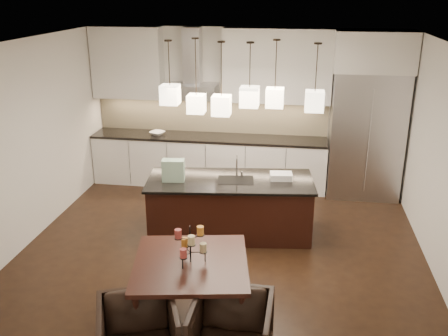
# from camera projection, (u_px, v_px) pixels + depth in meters

# --- Properties ---
(floor) EXTENTS (5.50, 5.50, 0.02)m
(floor) POSITION_uv_depth(u_px,v_px,m) (222.00, 251.00, 6.91)
(floor) COLOR black
(floor) RESTS_ON ground
(ceiling) EXTENTS (5.50, 5.50, 0.02)m
(ceiling) POSITION_uv_depth(u_px,v_px,m) (221.00, 43.00, 5.95)
(ceiling) COLOR white
(ceiling) RESTS_ON wall_back
(wall_back) EXTENTS (5.50, 0.02, 2.80)m
(wall_back) POSITION_uv_depth(u_px,v_px,m) (246.00, 107.00, 9.00)
(wall_back) COLOR silver
(wall_back) RESTS_ON ground
(wall_front) EXTENTS (5.50, 0.02, 2.80)m
(wall_front) POSITION_uv_depth(u_px,v_px,m) (166.00, 267.00, 3.87)
(wall_front) COLOR silver
(wall_front) RESTS_ON ground
(wall_left) EXTENTS (0.02, 5.50, 2.80)m
(wall_left) POSITION_uv_depth(u_px,v_px,m) (23.00, 145.00, 6.83)
(wall_left) COLOR silver
(wall_left) RESTS_ON ground
(wall_right) EXTENTS (0.02, 5.50, 2.80)m
(wall_right) POSITION_uv_depth(u_px,v_px,m) (446.00, 166.00, 6.04)
(wall_right) COLOR silver
(wall_right) RESTS_ON ground
(refrigerator) EXTENTS (1.20, 0.72, 2.15)m
(refrigerator) POSITION_uv_depth(u_px,v_px,m) (366.00, 135.00, 8.45)
(refrigerator) COLOR #B7B7BA
(refrigerator) RESTS_ON floor
(fridge_panel) EXTENTS (1.26, 0.72, 0.65)m
(fridge_panel) POSITION_uv_depth(u_px,v_px,m) (374.00, 51.00, 7.98)
(fridge_panel) COLOR silver
(fridge_panel) RESTS_ON refrigerator
(lower_cabinets) EXTENTS (4.21, 0.62, 0.88)m
(lower_cabinets) POSITION_uv_depth(u_px,v_px,m) (209.00, 161.00, 9.11)
(lower_cabinets) COLOR silver
(lower_cabinets) RESTS_ON floor
(countertop) EXTENTS (4.21, 0.66, 0.04)m
(countertop) POSITION_uv_depth(u_px,v_px,m) (208.00, 137.00, 8.95)
(countertop) COLOR black
(countertop) RESTS_ON lower_cabinets
(backsplash) EXTENTS (4.21, 0.02, 0.63)m
(backsplash) POSITION_uv_depth(u_px,v_px,m) (211.00, 115.00, 9.11)
(backsplash) COLOR tan
(backsplash) RESTS_ON countertop
(upper_cab_left) EXTENTS (1.25, 0.35, 1.25)m
(upper_cab_left) POSITION_uv_depth(u_px,v_px,m) (127.00, 63.00, 8.85)
(upper_cab_left) COLOR silver
(upper_cab_left) RESTS_ON wall_back
(upper_cab_right) EXTENTS (1.85, 0.35, 1.25)m
(upper_cab_right) POSITION_uv_depth(u_px,v_px,m) (277.00, 66.00, 8.48)
(upper_cab_right) COLOR silver
(upper_cab_right) RESTS_ON wall_back
(hood_canopy) EXTENTS (0.90, 0.52, 0.24)m
(hood_canopy) POSITION_uv_depth(u_px,v_px,m) (192.00, 91.00, 8.76)
(hood_canopy) COLOR #B7B7BA
(hood_canopy) RESTS_ON wall_back
(hood_chimney) EXTENTS (0.30, 0.28, 0.96)m
(hood_chimney) POSITION_uv_depth(u_px,v_px,m) (192.00, 56.00, 8.66)
(hood_chimney) COLOR #B7B7BA
(hood_chimney) RESTS_ON hood_canopy
(fruit_bowl) EXTENTS (0.33, 0.33, 0.06)m
(fruit_bowl) POSITION_uv_depth(u_px,v_px,m) (157.00, 133.00, 9.02)
(fruit_bowl) COLOR silver
(fruit_bowl) RESTS_ON countertop
(island_body) EXTENTS (2.39, 1.18, 0.81)m
(island_body) POSITION_uv_depth(u_px,v_px,m) (230.00, 208.00, 7.28)
(island_body) COLOR black
(island_body) RESTS_ON floor
(island_top) EXTENTS (2.47, 1.26, 0.04)m
(island_top) POSITION_uv_depth(u_px,v_px,m) (230.00, 181.00, 7.14)
(island_top) COLOR black
(island_top) RESTS_ON island_body
(faucet) EXTENTS (0.12, 0.23, 0.35)m
(faucet) POSITION_uv_depth(u_px,v_px,m) (237.00, 166.00, 7.16)
(faucet) COLOR silver
(faucet) RESTS_ON island_top
(tote_bag) EXTENTS (0.33, 0.20, 0.31)m
(tote_bag) POSITION_uv_depth(u_px,v_px,m) (173.00, 170.00, 7.05)
(tote_bag) COLOR #1F5D31
(tote_bag) RESTS_ON island_top
(food_container) EXTENTS (0.34, 0.26, 0.09)m
(food_container) POSITION_uv_depth(u_px,v_px,m) (281.00, 176.00, 7.14)
(food_container) COLOR silver
(food_container) RESTS_ON island_top
(dining_table) EXTENTS (1.38, 1.38, 0.72)m
(dining_table) POSITION_uv_depth(u_px,v_px,m) (191.00, 291.00, 5.38)
(dining_table) COLOR black
(dining_table) RESTS_ON floor
(candelabra) EXTENTS (0.40, 0.40, 0.42)m
(candelabra) POSITION_uv_depth(u_px,v_px,m) (190.00, 244.00, 5.18)
(candelabra) COLOR black
(candelabra) RESTS_ON dining_table
(candle_a) EXTENTS (0.08, 0.08, 0.10)m
(candle_a) POSITION_uv_depth(u_px,v_px,m) (203.00, 247.00, 5.20)
(candle_a) COLOR beige
(candle_a) RESTS_ON candelabra
(candle_b) EXTENTS (0.08, 0.08, 0.10)m
(candle_b) POSITION_uv_depth(u_px,v_px,m) (185.00, 242.00, 5.30)
(candle_b) COLOR orange
(candle_b) RESTS_ON candelabra
(candle_c) EXTENTS (0.08, 0.08, 0.10)m
(candle_c) POSITION_uv_depth(u_px,v_px,m) (183.00, 253.00, 5.09)
(candle_c) COLOR #AA3E3A
(candle_c) RESTS_ON candelabra
(candle_d) EXTENTS (0.08, 0.08, 0.10)m
(candle_d) POSITION_uv_depth(u_px,v_px,m) (200.00, 231.00, 5.23)
(candle_d) COLOR orange
(candle_d) RESTS_ON candelabra
(candle_e) EXTENTS (0.08, 0.08, 0.10)m
(candle_e) POSITION_uv_depth(u_px,v_px,m) (178.00, 234.00, 5.16)
(candle_e) COLOR #AA3E3A
(candle_e) RESTS_ON candelabra
(candle_f) EXTENTS (0.08, 0.08, 0.10)m
(candle_f) POSITION_uv_depth(u_px,v_px,m) (191.00, 240.00, 5.03)
(candle_f) COLOR beige
(candle_f) RESTS_ON candelabra
(armchair_left) EXTENTS (0.95, 0.97, 0.68)m
(armchair_left) POSITION_uv_depth(u_px,v_px,m) (138.00, 336.00, 4.70)
(armchair_left) COLOR black
(armchair_left) RESTS_ON floor
(armchair_right) EXTENTS (0.76, 0.79, 0.70)m
(armchair_right) POSITION_uv_depth(u_px,v_px,m) (231.00, 334.00, 4.72)
(armchair_right) COLOR black
(armchair_right) RESTS_ON floor
(pendant_a) EXTENTS (0.24, 0.24, 0.26)m
(pendant_a) POSITION_uv_depth(u_px,v_px,m) (170.00, 95.00, 6.68)
(pendant_a) COLOR #FFECC5
(pendant_a) RESTS_ON ceiling
(pendant_b) EXTENTS (0.24, 0.24, 0.26)m
(pendant_b) POSITION_uv_depth(u_px,v_px,m) (196.00, 104.00, 7.03)
(pendant_b) COLOR #FFECC5
(pendant_b) RESTS_ON ceiling
(pendant_c) EXTENTS (0.24, 0.24, 0.26)m
(pendant_c) POSITION_uv_depth(u_px,v_px,m) (249.00, 97.00, 6.45)
(pendant_c) COLOR #FFECC5
(pendant_c) RESTS_ON ceiling
(pendant_d) EXTENTS (0.24, 0.24, 0.26)m
(pendant_d) POSITION_uv_depth(u_px,v_px,m) (275.00, 98.00, 6.79)
(pendant_d) COLOR #FFECC5
(pendant_d) RESTS_ON ceiling
(pendant_e) EXTENTS (0.24, 0.24, 0.26)m
(pendant_e) POSITION_uv_depth(u_px,v_px,m) (314.00, 101.00, 6.36)
(pendant_e) COLOR #FFECC5
(pendant_e) RESTS_ON ceiling
(pendant_f) EXTENTS (0.24, 0.24, 0.26)m
(pendant_f) POSITION_uv_depth(u_px,v_px,m) (221.00, 105.00, 6.58)
(pendant_f) COLOR #FFECC5
(pendant_f) RESTS_ON ceiling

